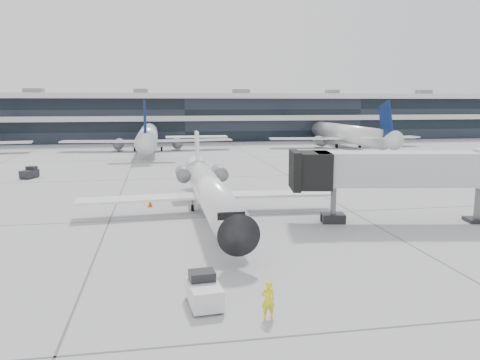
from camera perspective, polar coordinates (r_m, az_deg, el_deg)
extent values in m
plane|color=#9B9B9E|center=(38.34, -0.56, -4.41)|extent=(220.00, 220.00, 0.00)
cube|color=black|center=(118.95, -7.04, 7.40)|extent=(170.00, 22.00, 10.00)
cylinder|color=white|center=(38.25, -3.65, -1.33)|extent=(2.58, 21.37, 2.40)
cone|color=black|center=(26.75, -0.62, -6.05)|extent=(2.42, 2.51, 2.40)
cone|color=white|center=(50.09, -5.28, 1.54)|extent=(2.31, 2.87, 2.28)
cube|color=white|center=(39.02, -12.26, -2.24)|extent=(9.94, 3.07, 0.20)
cube|color=white|center=(40.29, 4.41, -1.68)|extent=(9.91, 2.91, 0.20)
cylinder|color=slate|center=(45.21, -6.98, 0.76)|extent=(1.36, 3.04, 1.33)
cylinder|color=slate|center=(45.55, -2.51, 0.89)|extent=(1.36, 3.04, 1.33)
cube|color=white|center=(49.34, -5.26, 3.60)|extent=(0.27, 2.32, 4.00)
cube|color=white|center=(49.57, -5.32, 5.28)|extent=(6.42, 1.48, 0.14)
cylinder|color=black|center=(30.54, -1.73, -7.58)|extent=(0.16, 0.50, 0.50)
cylinder|color=black|center=(40.22, -5.81, -3.38)|extent=(0.22, 0.57, 0.57)
cylinder|color=black|center=(40.51, -2.04, -3.25)|extent=(0.22, 0.57, 0.57)
cube|color=silver|center=(37.80, 19.42, 1.31)|extent=(13.91, 4.89, 2.53)
cube|color=black|center=(36.02, 8.86, 1.21)|extent=(3.00, 3.49, 2.73)
cylinder|color=slate|center=(36.81, 11.30, -3.01)|extent=(0.43, 0.43, 2.73)
cube|color=black|center=(37.04, 11.25, -4.55)|extent=(1.95, 1.63, 0.68)
cylinder|color=slate|center=(40.61, 26.99, -2.56)|extent=(0.49, 0.49, 2.92)
imported|color=yellow|center=(20.71, 3.44, -14.36)|extent=(0.65, 0.46, 1.69)
cube|color=silver|center=(21.98, -4.36, -13.68)|extent=(1.59, 2.44, 0.95)
cube|color=black|center=(22.22, -4.65, -11.65)|extent=(1.25, 1.06, 0.53)
cylinder|color=black|center=(22.79, -6.25, -13.79)|extent=(0.23, 0.48, 0.46)
cylinder|color=black|center=(22.98, -3.31, -13.54)|extent=(0.23, 0.48, 0.46)
cylinder|color=black|center=(21.27, -5.49, -15.54)|extent=(0.23, 0.48, 0.46)
cylinder|color=black|center=(21.47, -2.33, -15.25)|extent=(0.23, 0.48, 0.46)
cone|color=#F5330C|center=(42.36, -10.90, -2.80)|extent=(0.41, 0.41, 0.64)
cube|color=#F5330C|center=(42.42, -10.89, -3.20)|extent=(0.47, 0.47, 0.03)
cube|color=black|center=(62.65, -24.30, 0.70)|extent=(2.03, 2.53, 0.90)
cube|color=black|center=(62.97, -24.07, 1.31)|extent=(1.36, 1.25, 0.50)
cylinder|color=black|center=(63.66, -24.25, 0.53)|extent=(0.33, 0.48, 0.44)
cylinder|color=black|center=(63.02, -23.45, 0.50)|extent=(0.33, 0.48, 0.44)
cylinder|color=black|center=(62.39, -25.12, 0.30)|extent=(0.33, 0.48, 0.44)
cylinder|color=black|center=(61.74, -24.30, 0.27)|extent=(0.33, 0.48, 0.44)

